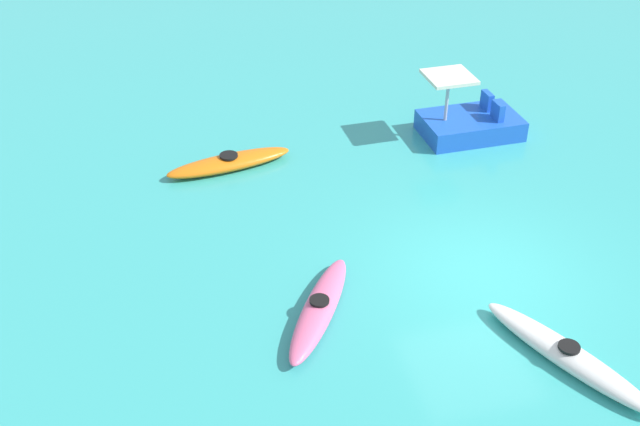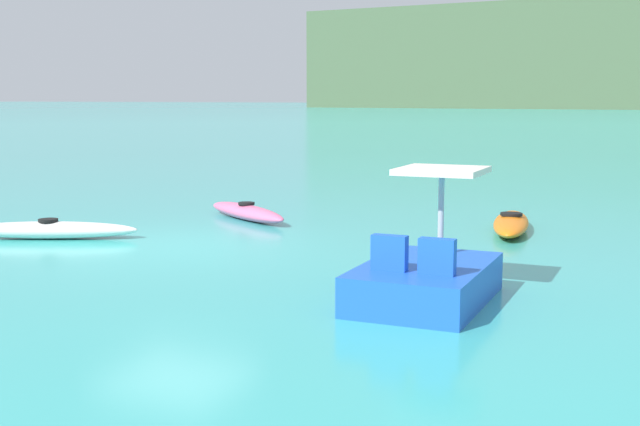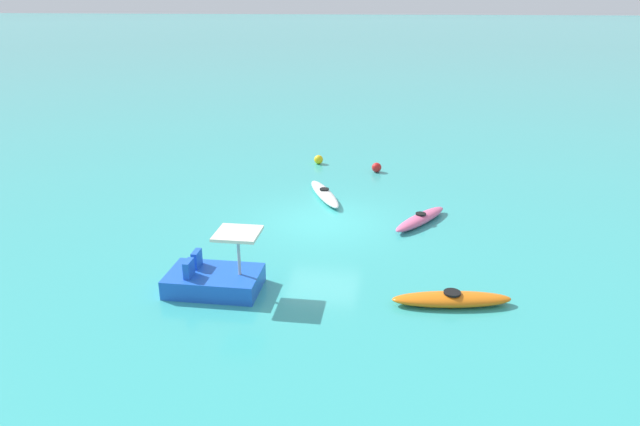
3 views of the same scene
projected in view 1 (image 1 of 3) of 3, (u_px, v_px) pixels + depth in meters
The scene contains 5 objects.
ground_plane at pixel (481, 273), 14.63m from camera, with size 600.00×600.00×0.00m, color #38ADA8.
kayak_orange at pixel (229, 162), 17.81m from camera, with size 1.17×3.05×0.37m.
kayak_pink at pixel (319, 308), 13.54m from camera, with size 2.80×1.99×0.37m.
kayak_white at pixel (567, 355), 12.57m from camera, with size 3.24×1.89×0.37m.
pedal_boat_blue at pixel (470, 122), 19.11m from camera, with size 1.55×2.48×1.68m.
Camera 1 is at (-10.39, 5.85, 9.09)m, focal length 43.14 mm.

